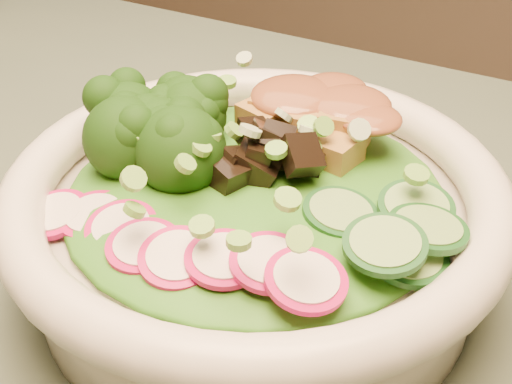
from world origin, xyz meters
The scene contains 10 objects.
dining_table centered at (0.00, 0.00, 0.64)m, with size 1.20×0.80×0.75m.
salad_bowl centered at (0.14, 0.04, 0.79)m, with size 0.29×0.29×0.08m.
lettuce_bed centered at (0.14, 0.04, 0.81)m, with size 0.22×0.22×0.03m, color #2C6014.
broccoli_florets centered at (0.07, 0.04, 0.83)m, with size 0.09×0.08×0.05m, color black, non-canonical shape.
radish_slices centered at (0.14, -0.03, 0.82)m, with size 0.12×0.04×0.02m, color #B50D53, non-canonical shape.
cucumber_slices centered at (0.21, 0.04, 0.83)m, with size 0.08×0.08×0.04m, color #7CA65C, non-canonical shape.
mushroom_heap centered at (0.14, 0.05, 0.83)m, with size 0.08×0.08×0.04m, color black, non-canonical shape.
tofu_cubes centered at (0.15, 0.11, 0.83)m, with size 0.10×0.06×0.04m, color #9E6E34, non-canonical shape.
peanut_sauce centered at (0.15, 0.11, 0.84)m, with size 0.08×0.06×0.02m, color brown.
scallion_garnish centered at (0.14, 0.04, 0.84)m, with size 0.21×0.21×0.03m, color #6AA93B, non-canonical shape.
Camera 1 is at (0.30, -0.25, 1.04)m, focal length 50.00 mm.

